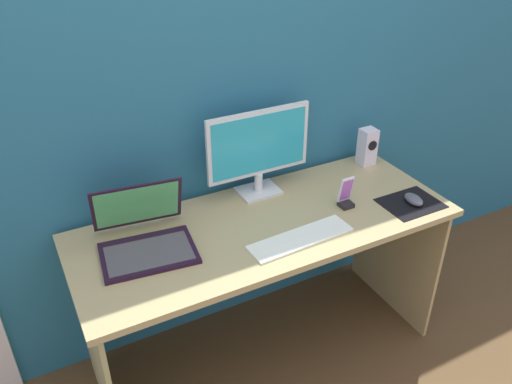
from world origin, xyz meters
The scene contains 10 objects.
ground_plane centered at (0.00, 0.00, 0.00)m, with size 8.00×8.00×0.00m, color brown.
wall_back centered at (0.00, 0.36, 1.25)m, with size 6.00×0.04×2.50m, color #236481.
desk centered at (0.00, 0.00, 0.60)m, with size 1.57×0.62×0.74m.
monitor centered at (0.09, 0.22, 0.96)m, with size 0.47×0.14×0.39m.
speaker_right centered at (0.68, 0.22, 0.83)m, with size 0.07×0.07×0.18m.
laptop centered at (-0.48, 0.07, 0.79)m, with size 0.38×0.37×0.23m.
keyboard_external centered at (0.06, -0.17, 0.75)m, with size 0.43×0.12×0.01m, color white.
mousepad centered at (0.62, -0.17, 0.74)m, with size 0.25×0.20×0.00m, color black.
mouse centered at (0.63, -0.17, 0.76)m, with size 0.06×0.10×0.04m, color #4D515C.
phone_in_dock centered at (0.36, -0.05, 0.79)m, with size 0.06×0.05×0.14m.
Camera 1 is at (-0.84, -1.52, 1.93)m, focal length 36.37 mm.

